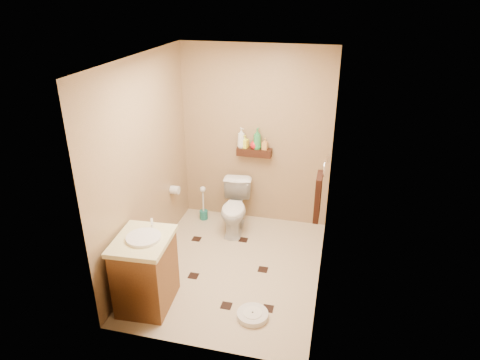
# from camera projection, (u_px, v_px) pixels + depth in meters

# --- Properties ---
(ground) EXTENTS (2.50, 2.50, 0.00)m
(ground) POSITION_uv_depth(u_px,v_px,m) (233.00, 267.00, 5.04)
(ground) COLOR #C9AE93
(ground) RESTS_ON ground
(wall_back) EXTENTS (2.00, 0.04, 2.40)m
(wall_back) POSITION_uv_depth(u_px,v_px,m) (256.00, 137.00, 5.64)
(wall_back) COLOR tan
(wall_back) RESTS_ON ground
(wall_front) EXTENTS (2.00, 0.04, 2.40)m
(wall_front) POSITION_uv_depth(u_px,v_px,m) (192.00, 236.00, 3.43)
(wall_front) COLOR tan
(wall_front) RESTS_ON ground
(wall_left) EXTENTS (0.04, 2.50, 2.40)m
(wall_left) POSITION_uv_depth(u_px,v_px,m) (145.00, 166.00, 4.75)
(wall_left) COLOR tan
(wall_left) RESTS_ON ground
(wall_right) EXTENTS (0.04, 2.50, 2.40)m
(wall_right) POSITION_uv_depth(u_px,v_px,m) (327.00, 184.00, 4.32)
(wall_right) COLOR tan
(wall_right) RESTS_ON ground
(ceiling) EXTENTS (2.00, 2.50, 0.02)m
(ceiling) POSITION_uv_depth(u_px,v_px,m) (231.00, 58.00, 4.03)
(ceiling) COLOR white
(ceiling) RESTS_ON wall_back
(wall_shelf) EXTENTS (0.46, 0.14, 0.10)m
(wall_shelf) POSITION_uv_depth(u_px,v_px,m) (254.00, 152.00, 5.64)
(wall_shelf) COLOR #3C1C10
(wall_shelf) RESTS_ON wall_back
(floor_accents) EXTENTS (1.26, 1.37, 0.01)m
(floor_accents) POSITION_uv_depth(u_px,v_px,m) (231.00, 270.00, 4.98)
(floor_accents) COLOR black
(floor_accents) RESTS_ON ground
(toilet) EXTENTS (0.44, 0.69, 0.67)m
(toilet) POSITION_uv_depth(u_px,v_px,m) (235.00, 208.00, 5.67)
(toilet) COLOR white
(toilet) RESTS_ON ground
(vanity) EXTENTS (0.57, 0.67, 0.91)m
(vanity) POSITION_uv_depth(u_px,v_px,m) (146.00, 271.00, 4.32)
(vanity) COLOR brown
(vanity) RESTS_ON ground
(bathroom_scale) EXTENTS (0.41, 0.41, 0.06)m
(bathroom_scale) POSITION_uv_depth(u_px,v_px,m) (253.00, 315.00, 4.27)
(bathroom_scale) COLOR silver
(bathroom_scale) RESTS_ON ground
(toilet_brush) EXTENTS (0.12, 0.12, 0.51)m
(toilet_brush) POSITION_uv_depth(u_px,v_px,m) (203.00, 208.00, 6.01)
(toilet_brush) COLOR #1B6F66
(toilet_brush) RESTS_ON ground
(towel_ring) EXTENTS (0.12, 0.30, 0.76)m
(towel_ring) POSITION_uv_depth(u_px,v_px,m) (318.00, 195.00, 4.67)
(towel_ring) COLOR silver
(towel_ring) RESTS_ON wall_right
(toilet_paper) EXTENTS (0.12, 0.11, 0.12)m
(toilet_paper) POSITION_uv_depth(u_px,v_px,m) (175.00, 190.00, 5.56)
(toilet_paper) COLOR silver
(toilet_paper) RESTS_ON wall_left
(bottle_a) EXTENTS (0.15, 0.15, 0.27)m
(bottle_a) POSITION_uv_depth(u_px,v_px,m) (241.00, 138.00, 5.60)
(bottle_a) COLOR white
(bottle_a) RESTS_ON wall_shelf
(bottle_b) EXTENTS (0.10, 0.10, 0.17)m
(bottle_b) POSITION_uv_depth(u_px,v_px,m) (245.00, 142.00, 5.61)
(bottle_b) COLOR #F7FF35
(bottle_b) RESTS_ON wall_shelf
(bottle_c) EXTENTS (0.13, 0.13, 0.14)m
(bottle_c) POSITION_uv_depth(u_px,v_px,m) (254.00, 143.00, 5.59)
(bottle_c) COLOR red
(bottle_c) RESTS_ON wall_shelf
(bottle_d) EXTENTS (0.13, 0.13, 0.28)m
(bottle_d) POSITION_uv_depth(u_px,v_px,m) (257.00, 139.00, 5.56)
(bottle_d) COLOR green
(bottle_d) RESTS_ON wall_shelf
(bottle_e) EXTENTS (0.07, 0.07, 0.15)m
(bottle_e) POSITION_uv_depth(u_px,v_px,m) (265.00, 144.00, 5.56)
(bottle_e) COLOR gold
(bottle_e) RESTS_ON wall_shelf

